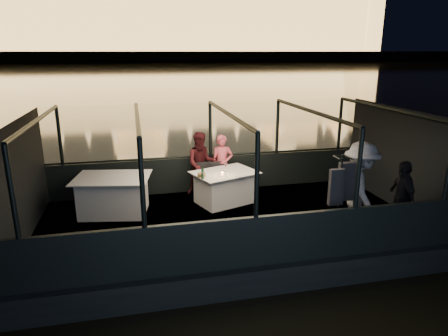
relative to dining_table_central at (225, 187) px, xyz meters
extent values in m
plane|color=black|center=(-0.16, 78.99, -0.89)|extent=(500.00, 500.00, 0.00)
cube|color=black|center=(-0.16, -1.01, -0.89)|extent=(8.60, 4.40, 1.00)
cube|color=black|center=(-0.16, -1.01, -0.41)|extent=(8.00, 4.00, 0.04)
cube|color=black|center=(-0.16, 0.99, 0.06)|extent=(8.00, 0.08, 0.90)
cube|color=black|center=(-0.16, -3.01, 0.06)|extent=(8.00, 0.08, 0.90)
cube|color=#423D33|center=(-0.16, 208.99, 0.11)|extent=(400.00, 140.00, 6.00)
cube|color=white|center=(0.00, 0.00, 0.00)|extent=(1.72, 1.49, 0.77)
cube|color=silver|center=(-2.58, -0.11, 0.00)|extent=(1.80, 1.44, 0.86)
cube|color=black|center=(-0.40, 0.45, 0.06)|extent=(0.46, 0.46, 0.85)
cube|color=black|center=(-0.04, 0.45, 0.06)|extent=(0.42, 0.42, 0.84)
imported|color=#DD505F|center=(0.09, 0.72, 0.36)|extent=(0.61, 0.48, 1.51)
imported|color=#3C1014|center=(-0.44, 0.72, 0.36)|extent=(0.79, 0.63, 1.60)
imported|color=white|center=(2.14, -2.30, 0.47)|extent=(0.92, 1.34, 1.90)
imported|color=black|center=(3.03, -2.38, 0.47)|extent=(0.50, 0.93, 1.50)
cylinder|color=#143920|center=(-0.60, -0.38, 0.53)|extent=(0.07, 0.07, 0.28)
cylinder|color=olive|center=(-0.60, -0.23, 0.42)|extent=(0.22, 0.22, 0.08)
cylinder|color=#FF853F|center=(-0.12, -0.24, 0.42)|extent=(0.06, 0.06, 0.07)
cylinder|color=silver|center=(0.28, -0.37, 0.39)|extent=(0.32, 0.32, 0.02)
cylinder|color=white|center=(-0.51, -0.04, 0.39)|extent=(0.28, 0.28, 0.01)
camera|label=1|loc=(-2.00, -8.82, 3.13)|focal=32.00mm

